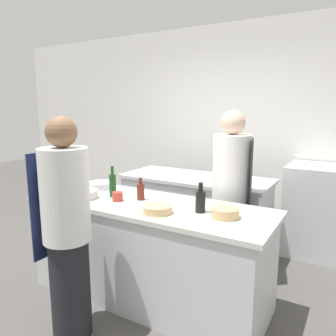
{
  "coord_description": "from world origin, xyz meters",
  "views": [
    {
      "loc": [
        1.53,
        -2.26,
        1.7
      ],
      "look_at": [
        0.0,
        0.35,
        1.13
      ],
      "focal_mm": 35.0,
      "sensor_mm": 36.0,
      "label": 1
    }
  ],
  "objects_px": {
    "bottle_vinegar": "(201,200)",
    "bowl_mixing_large": "(225,213)",
    "chef_at_stove": "(231,197)",
    "bowl_prep_small": "(102,185)",
    "bottle_olive_oil": "(141,191)",
    "bottle_wine": "(112,185)",
    "oven_range": "(320,211)",
    "bowl_wooden_salad": "(84,194)",
    "cup": "(118,196)",
    "bowl_ceramic_blue": "(157,209)",
    "chef_at_prep_near": "(67,231)"
  },
  "relations": [
    {
      "from": "bottle_vinegar",
      "to": "cup",
      "type": "xyz_separation_m",
      "value": [
        -0.76,
        -0.09,
        -0.05
      ]
    },
    {
      "from": "bowl_ceramic_blue",
      "to": "bowl_prep_small",
      "type": "bearing_deg",
      "value": 157.19
    },
    {
      "from": "chef_at_stove",
      "to": "bottle_olive_oil",
      "type": "bearing_deg",
      "value": -57.97
    },
    {
      "from": "chef_at_prep_near",
      "to": "bowl_prep_small",
      "type": "xyz_separation_m",
      "value": [
        -0.48,
        0.91,
        0.09
      ]
    },
    {
      "from": "bottle_vinegar",
      "to": "bottle_wine",
      "type": "bearing_deg",
      "value": -179.49
    },
    {
      "from": "bowl_mixing_large",
      "to": "bowl_ceramic_blue",
      "type": "xyz_separation_m",
      "value": [
        -0.49,
        -0.16,
        -0.01
      ]
    },
    {
      "from": "bowl_ceramic_blue",
      "to": "cup",
      "type": "distance_m",
      "value": 0.49
    },
    {
      "from": "oven_range",
      "to": "bowl_ceramic_blue",
      "type": "xyz_separation_m",
      "value": [
        -1.0,
        -1.93,
        0.39
      ]
    },
    {
      "from": "bottle_olive_oil",
      "to": "bowl_prep_small",
      "type": "xyz_separation_m",
      "value": [
        -0.6,
        0.15,
        -0.05
      ]
    },
    {
      "from": "chef_at_prep_near",
      "to": "bottle_vinegar",
      "type": "height_order",
      "value": "chef_at_prep_near"
    },
    {
      "from": "bottle_olive_oil",
      "to": "bottle_wine",
      "type": "relative_size",
      "value": 0.7
    },
    {
      "from": "bottle_vinegar",
      "to": "bottle_olive_oil",
      "type": "bearing_deg",
      "value": 175.79
    },
    {
      "from": "bottle_wine",
      "to": "cup",
      "type": "bearing_deg",
      "value": -33.59
    },
    {
      "from": "bowl_wooden_salad",
      "to": "cup",
      "type": "distance_m",
      "value": 0.33
    },
    {
      "from": "oven_range",
      "to": "bowl_mixing_large",
      "type": "relative_size",
      "value": 4.94
    },
    {
      "from": "bottle_wine",
      "to": "bowl_ceramic_blue",
      "type": "xyz_separation_m",
      "value": [
        0.6,
        -0.18,
        -0.08
      ]
    },
    {
      "from": "oven_range",
      "to": "bowl_mixing_large",
      "type": "height_order",
      "value": "oven_range"
    },
    {
      "from": "chef_at_stove",
      "to": "bowl_wooden_salad",
      "type": "xyz_separation_m",
      "value": [
        -1.08,
        -0.86,
        0.08
      ]
    },
    {
      "from": "chef_at_stove",
      "to": "bottle_vinegar",
      "type": "relative_size",
      "value": 7.01
    },
    {
      "from": "bottle_wine",
      "to": "bowl_mixing_large",
      "type": "relative_size",
      "value": 1.37
    },
    {
      "from": "oven_range",
      "to": "bottle_vinegar",
      "type": "bearing_deg",
      "value": -112.33
    },
    {
      "from": "chef_at_prep_near",
      "to": "chef_at_stove",
      "type": "height_order",
      "value": "chef_at_stove"
    },
    {
      "from": "bottle_wine",
      "to": "oven_range",
      "type": "bearing_deg",
      "value": 47.63
    },
    {
      "from": "chef_at_stove",
      "to": "bottle_olive_oil",
      "type": "distance_m",
      "value": 0.9
    },
    {
      "from": "chef_at_stove",
      "to": "bowl_mixing_large",
      "type": "relative_size",
      "value": 7.92
    },
    {
      "from": "bottle_vinegar",
      "to": "bowl_mixing_large",
      "type": "xyz_separation_m",
      "value": [
        0.21,
        -0.03,
        -0.06
      ]
    },
    {
      "from": "oven_range",
      "to": "bowl_wooden_salad",
      "type": "height_order",
      "value": "oven_range"
    },
    {
      "from": "bowl_ceramic_blue",
      "to": "bottle_wine",
      "type": "bearing_deg",
      "value": 163.23
    },
    {
      "from": "bowl_prep_small",
      "to": "bowl_mixing_large",
      "type": "bearing_deg",
      "value": -9.06
    },
    {
      "from": "chef_at_stove",
      "to": "bottle_wine",
      "type": "distance_m",
      "value": 1.14
    },
    {
      "from": "bottle_wine",
      "to": "bowl_mixing_large",
      "type": "height_order",
      "value": "bottle_wine"
    },
    {
      "from": "bowl_ceramic_blue",
      "to": "bowl_mixing_large",
      "type": "bearing_deg",
      "value": 18.02
    },
    {
      "from": "chef_at_prep_near",
      "to": "bottle_olive_oil",
      "type": "distance_m",
      "value": 0.78
    },
    {
      "from": "chef_at_prep_near",
      "to": "oven_range",
      "type": "bearing_deg",
      "value": -29.33
    },
    {
      "from": "chef_at_stove",
      "to": "bowl_prep_small",
      "type": "relative_size",
      "value": 6.45
    },
    {
      "from": "oven_range",
      "to": "cup",
      "type": "xyz_separation_m",
      "value": [
        -1.48,
        -1.83,
        0.4
      ]
    },
    {
      "from": "bowl_prep_small",
      "to": "bowl_ceramic_blue",
      "type": "height_order",
      "value": "bowl_prep_small"
    },
    {
      "from": "bowl_mixing_large",
      "to": "bowl_prep_small",
      "type": "xyz_separation_m",
      "value": [
        -1.41,
        0.23,
        -0.01
      ]
    },
    {
      "from": "oven_range",
      "to": "bowl_ceramic_blue",
      "type": "relative_size",
      "value": 4.44
    },
    {
      "from": "bottle_olive_oil",
      "to": "bowl_wooden_salad",
      "type": "height_order",
      "value": "bottle_olive_oil"
    },
    {
      "from": "chef_at_prep_near",
      "to": "bottle_olive_oil",
      "type": "xyz_separation_m",
      "value": [
        0.12,
        0.76,
        0.14
      ]
    },
    {
      "from": "chef_at_prep_near",
      "to": "bottle_wine",
      "type": "xyz_separation_m",
      "value": [
        -0.16,
        0.7,
        0.17
      ]
    },
    {
      "from": "bowl_mixing_large",
      "to": "cup",
      "type": "xyz_separation_m",
      "value": [
        -0.97,
        -0.06,
        0.0
      ]
    },
    {
      "from": "chef_at_stove",
      "to": "bowl_prep_small",
      "type": "bearing_deg",
      "value": -82.33
    },
    {
      "from": "chef_at_stove",
      "to": "bowl_prep_small",
      "type": "xyz_separation_m",
      "value": [
        -1.21,
        -0.49,
        0.08
      ]
    },
    {
      "from": "bottle_vinegar",
      "to": "bowl_prep_small",
      "type": "height_order",
      "value": "bottle_vinegar"
    },
    {
      "from": "bottle_wine",
      "to": "bowl_wooden_salad",
      "type": "height_order",
      "value": "bottle_wine"
    },
    {
      "from": "chef_at_stove",
      "to": "bowl_prep_small",
      "type": "height_order",
      "value": "chef_at_stove"
    },
    {
      "from": "bottle_vinegar",
      "to": "bowl_ceramic_blue",
      "type": "relative_size",
      "value": 1.02
    },
    {
      "from": "bottle_vinegar",
      "to": "cup",
      "type": "distance_m",
      "value": 0.77
    }
  ]
}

